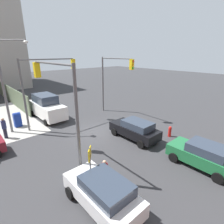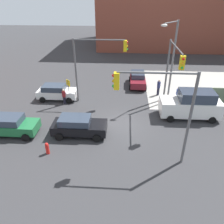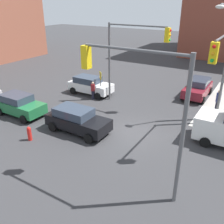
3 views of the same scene
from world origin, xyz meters
name	(u,v)px [view 2 (image 2 of 3)]	position (x,y,z in m)	size (l,w,h in m)	color
ground_plane	(119,125)	(0.00, 0.00, 0.00)	(120.00, 120.00, 0.00)	#333335
sidewalk_corner	(195,87)	(9.00, 9.00, 0.01)	(12.00, 12.00, 0.01)	#9E9B93
building_warehouse_north	(179,3)	(10.88, 34.00, 8.12)	(32.00, 18.00, 16.24)	brown
traffic_signal_nw_corner	(95,59)	(-2.52, 4.50, 4.62)	(5.22, 0.36, 6.50)	#59595B
traffic_signal_se_corner	(162,102)	(2.65, -4.50, 4.60)	(4.91, 0.36, 6.50)	#59595B
traffic_signal_ne_corner	(172,66)	(4.50, 2.40, 4.63)	(0.36, 5.50, 6.50)	#59595B
street_lamp_corner	(172,56)	(4.96, 5.52, 4.70)	(1.91, 2.13, 8.00)	slate
warning_sign_two_way	(68,87)	(-5.40, 4.44, 1.64)	(0.48, 0.48, 2.40)	#4C4C4C
mailbox_blue	(179,95)	(6.20, 5.00, 0.76)	(0.56, 0.64, 1.43)	navy
fire_hydrant	(47,148)	(-5.00, -4.20, 0.49)	(0.26, 0.26, 0.94)	red
hatchback_black	(79,126)	(-3.20, -1.68, 0.84)	(4.37, 2.02, 1.62)	black
sedan_green	(12,125)	(-8.61, -1.91, 0.84)	(3.98, 2.02, 1.62)	#1E6638
sedan_white	(57,92)	(-6.84, 4.77, 0.84)	(4.13, 2.02, 1.62)	white
sedan_maroon	(138,79)	(1.99, 9.26, 0.84)	(2.02, 4.25, 1.62)	maroon
van_white_delivery	(191,105)	(6.55, 1.80, 1.28)	(5.40, 2.32, 2.62)	white
pedestrian_crossing	(64,96)	(-5.80, 3.80, 0.81)	(0.36, 0.36, 1.58)	maroon
pedestrian_waiting	(159,87)	(4.20, 6.50, 0.96)	(0.36, 0.36, 1.83)	navy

